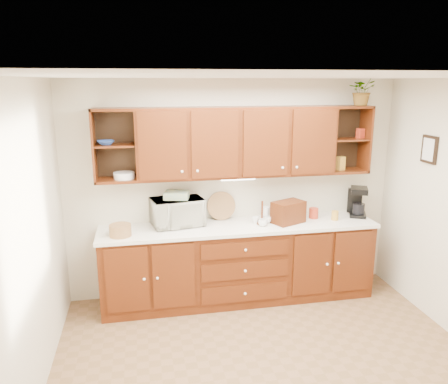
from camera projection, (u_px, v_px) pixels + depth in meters
name	position (u px, v px, depth m)	size (l,w,h in m)	color
floor	(274.00, 373.00, 3.95)	(4.00, 4.00, 0.00)	brown
ceiling	(284.00, 76.00, 3.31)	(4.00, 4.00, 0.00)	white
back_wall	(234.00, 189.00, 5.30)	(4.00, 4.00, 0.00)	beige
left_wall	(23.00, 255.00, 3.26)	(3.50, 3.50, 0.00)	beige
base_cabinets	(239.00, 263.00, 5.22)	(3.20, 0.60, 0.90)	#3D1806
countertop	(239.00, 226.00, 5.10)	(3.24, 0.64, 0.04)	white
upper_cabinets	(238.00, 142.00, 5.00)	(3.20, 0.33, 0.80)	#3D1806
undercabinet_light	(238.00, 179.00, 5.05)	(0.40, 0.05, 0.03)	white
framed_picture	(429.00, 149.00, 4.72)	(0.03, 0.24, 0.30)	black
wicker_basket	(120.00, 230.00, 4.71)	(0.23, 0.23, 0.13)	#9A6A40
microwave	(177.00, 212.00, 5.05)	(0.58, 0.39, 0.32)	beige
towel_stack	(177.00, 195.00, 5.00)	(0.27, 0.20, 0.08)	#D3CD63
wine_bottle	(182.00, 214.00, 4.97)	(0.06, 0.06, 0.32)	black
woven_tray	(221.00, 219.00, 5.30)	(0.35, 0.35, 0.02)	#9A6A40
bread_box	(288.00, 212.00, 5.14)	(0.37, 0.23, 0.26)	#3D1806
mug_tree	(262.00, 221.00, 5.11)	(0.26, 0.25, 0.28)	#3D1806
canister_red	(314.00, 213.00, 5.33)	(0.11, 0.11, 0.13)	#AF3019
canister_white	(266.00, 214.00, 5.22)	(0.08, 0.08, 0.17)	white
canister_yellow	(335.00, 215.00, 5.26)	(0.08, 0.08, 0.11)	gold
coffee_maker	(357.00, 202.00, 5.41)	(0.28, 0.31, 0.36)	black
bowl_stack	(106.00, 143.00, 4.72)	(0.19, 0.19, 0.05)	#294A99
plate_stack	(124.00, 175.00, 4.83)	(0.23, 0.23, 0.07)	white
pantry_box_yellow	(341.00, 163.00, 5.29)	(0.09, 0.07, 0.16)	gold
pantry_box_red	(360.00, 133.00, 5.26)	(0.08, 0.07, 0.12)	#AF3019
potted_plant	(362.00, 90.00, 5.07)	(0.32, 0.27, 0.35)	#999999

